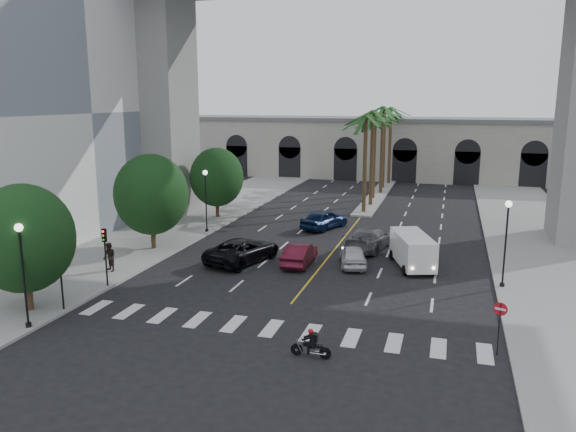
% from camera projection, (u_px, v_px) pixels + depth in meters
% --- Properties ---
extents(ground, '(140.00, 140.00, 0.00)m').
position_uv_depth(ground, '(280.00, 317.00, 29.12)').
color(ground, black).
rests_on(ground, ground).
extents(sidewalk_left, '(8.00, 100.00, 0.15)m').
position_uv_depth(sidewalk_left, '(163.00, 232.00, 47.32)').
color(sidewalk_left, gray).
rests_on(sidewalk_left, ground).
extents(sidewalk_right, '(8.00, 100.00, 0.15)m').
position_uv_depth(sidewalk_right, '(549.00, 260.00, 39.07)').
color(sidewalk_right, gray).
rests_on(sidewalk_right, ground).
extents(median, '(2.00, 24.00, 0.20)m').
position_uv_depth(median, '(377.00, 196.00, 64.79)').
color(median, gray).
rests_on(median, ground).
extents(building_left, '(16.50, 32.50, 20.60)m').
position_uv_depth(building_left, '(7.00, 109.00, 45.70)').
color(building_left, white).
rests_on(building_left, ground).
extents(pier_building, '(71.00, 10.50, 8.50)m').
position_uv_depth(pier_building, '(394.00, 148.00, 79.90)').
color(pier_building, beige).
rests_on(pier_building, ground).
extents(bridge, '(75.00, 13.00, 26.00)m').
position_uv_depth(bridge, '(401.00, 5.00, 45.04)').
color(bridge, gray).
rests_on(bridge, ground).
extents(palm_a, '(3.20, 3.20, 10.30)m').
position_uv_depth(palm_a, '(366.00, 120.00, 53.55)').
color(palm_a, '#47331E').
rests_on(palm_a, ground).
extents(palm_b, '(3.20, 3.20, 10.60)m').
position_uv_depth(palm_b, '(373.00, 116.00, 57.22)').
color(palm_b, '#47331E').
rests_on(palm_b, ground).
extents(palm_c, '(3.20, 3.20, 10.10)m').
position_uv_depth(palm_c, '(375.00, 119.00, 61.16)').
color(palm_c, '#47331E').
rests_on(palm_c, ground).
extents(palm_d, '(3.20, 3.20, 10.90)m').
position_uv_depth(palm_d, '(383.00, 112.00, 64.67)').
color(palm_d, '#47331E').
rests_on(palm_d, ground).
extents(palm_e, '(3.20, 3.20, 10.40)m').
position_uv_depth(palm_e, '(385.00, 115.00, 68.59)').
color(palm_e, '#47331E').
rests_on(palm_e, ground).
extents(palm_f, '(3.20, 3.20, 10.70)m').
position_uv_depth(palm_f, '(391.00, 112.00, 72.21)').
color(palm_f, '#47331E').
rests_on(palm_f, ground).
extents(street_tree_near, '(5.20, 5.20, 6.89)m').
position_uv_depth(street_tree_near, '(24.00, 238.00, 29.05)').
color(street_tree_near, '#382616').
rests_on(street_tree_near, ground).
extents(street_tree_mid, '(5.44, 5.44, 7.21)m').
position_uv_depth(street_tree_mid, '(151.00, 195.00, 41.23)').
color(street_tree_mid, '#382616').
rests_on(street_tree_mid, ground).
extents(street_tree_far, '(5.04, 5.04, 6.68)m').
position_uv_depth(street_tree_far, '(217.00, 177.00, 52.56)').
color(street_tree_far, '#382616').
rests_on(street_tree_far, ground).
extents(lamp_post_left_near, '(0.40, 0.40, 5.35)m').
position_uv_depth(lamp_post_left_near, '(23.00, 267.00, 26.90)').
color(lamp_post_left_near, black).
rests_on(lamp_post_left_near, ground).
extents(lamp_post_left_far, '(0.40, 0.40, 5.35)m').
position_uv_depth(lamp_post_left_far, '(206.00, 196.00, 46.62)').
color(lamp_post_left_far, black).
rests_on(lamp_post_left_far, ground).
extents(lamp_post_right, '(0.40, 0.40, 5.35)m').
position_uv_depth(lamp_post_right, '(506.00, 236.00, 32.84)').
color(lamp_post_right, black).
rests_on(lamp_post_right, ground).
extents(traffic_signal_near, '(0.25, 0.18, 3.65)m').
position_uv_depth(traffic_signal_near, '(60.00, 266.00, 29.37)').
color(traffic_signal_near, black).
rests_on(traffic_signal_near, ground).
extents(traffic_signal_far, '(0.25, 0.18, 3.65)m').
position_uv_depth(traffic_signal_far, '(105.00, 247.00, 33.12)').
color(traffic_signal_far, black).
rests_on(traffic_signal_far, ground).
extents(motorcycle_rider, '(1.83, 0.49, 1.32)m').
position_uv_depth(motorcycle_rider, '(312.00, 345.00, 24.50)').
color(motorcycle_rider, black).
rests_on(motorcycle_rider, ground).
extents(car_a, '(2.63, 4.49, 1.43)m').
position_uv_depth(car_a, '(353.00, 256.00, 37.91)').
color(car_a, silver).
rests_on(car_a, ground).
extents(car_b, '(1.64, 4.55, 1.49)m').
position_uv_depth(car_b, '(300.00, 254.00, 38.23)').
color(car_b, '#4C0F1E').
rests_on(car_b, ground).
extents(car_c, '(4.43, 6.64, 1.69)m').
position_uv_depth(car_c, '(243.00, 250.00, 38.81)').
color(car_c, black).
rests_on(car_c, ground).
extents(car_d, '(3.63, 6.23, 1.70)m').
position_uv_depth(car_d, '(370.00, 238.00, 42.04)').
color(car_d, '#5E5D62').
rests_on(car_d, ground).
extents(car_e, '(3.79, 5.43, 1.72)m').
position_uv_depth(car_e, '(324.00, 219.00, 48.74)').
color(car_e, '#0D1D3E').
rests_on(car_e, ground).
extents(cargo_van, '(3.50, 5.56, 2.22)m').
position_uv_depth(cargo_van, '(413.00, 249.00, 37.52)').
color(cargo_van, white).
rests_on(cargo_van, ground).
extents(pedestrian_a, '(0.72, 0.48, 1.95)m').
position_uv_depth(pedestrian_a, '(30.00, 274.00, 32.64)').
color(pedestrian_a, black).
rests_on(pedestrian_a, sidewalk_left).
extents(pedestrian_b, '(1.14, 1.06, 1.89)m').
position_uv_depth(pedestrian_b, '(109.00, 257.00, 36.20)').
color(pedestrian_b, black).
rests_on(pedestrian_b, sidewalk_left).
extents(do_not_enter_sign, '(0.58, 0.24, 2.46)m').
position_uv_depth(do_not_enter_sign, '(500.00, 317.00, 24.46)').
color(do_not_enter_sign, black).
rests_on(do_not_enter_sign, ground).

